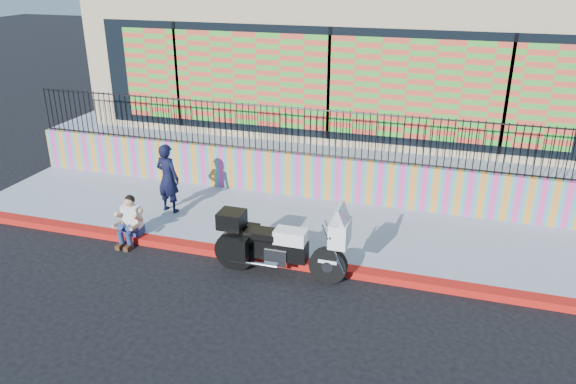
% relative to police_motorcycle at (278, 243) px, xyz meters
% --- Properties ---
extents(ground, '(90.00, 90.00, 0.00)m').
position_rel_police_motorcycle_xyz_m(ground, '(-0.14, 0.39, -0.69)').
color(ground, black).
rests_on(ground, ground).
extents(red_curb, '(16.00, 0.30, 0.15)m').
position_rel_police_motorcycle_xyz_m(red_curb, '(-0.14, 0.39, -0.61)').
color(red_curb, '#A71D0B').
rests_on(red_curb, ground).
extents(sidewalk, '(16.00, 3.00, 0.15)m').
position_rel_police_motorcycle_xyz_m(sidewalk, '(-0.14, 2.04, -0.61)').
color(sidewalk, '#98A3B7').
rests_on(sidewalk, ground).
extents(mural_wall, '(16.00, 0.20, 1.10)m').
position_rel_police_motorcycle_xyz_m(mural_wall, '(-0.14, 3.64, 0.01)').
color(mural_wall, '#E13B8F').
rests_on(mural_wall, sidewalk).
extents(metal_fence, '(15.80, 0.04, 1.20)m').
position_rel_police_motorcycle_xyz_m(metal_fence, '(-0.14, 3.64, 1.16)').
color(metal_fence, black).
rests_on(metal_fence, mural_wall).
extents(elevated_platform, '(16.00, 10.00, 1.25)m').
position_rel_police_motorcycle_xyz_m(elevated_platform, '(-0.14, 8.74, -0.06)').
color(elevated_platform, '#98A3B7').
rests_on(elevated_platform, ground).
extents(storefront_building, '(14.00, 8.06, 4.00)m').
position_rel_police_motorcycle_xyz_m(storefront_building, '(-0.14, 8.52, 2.56)').
color(storefront_building, tan).
rests_on(storefront_building, elevated_platform).
extents(police_motorcycle, '(2.63, 0.87, 1.64)m').
position_rel_police_motorcycle_xyz_m(police_motorcycle, '(0.00, 0.00, 0.00)').
color(police_motorcycle, black).
rests_on(police_motorcycle, ground).
extents(police_officer, '(0.68, 0.51, 1.67)m').
position_rel_police_motorcycle_xyz_m(police_officer, '(-3.31, 1.79, 0.30)').
color(police_officer, black).
rests_on(police_officer, sidewalk).
extents(seated_man, '(0.54, 0.71, 1.06)m').
position_rel_police_motorcycle_xyz_m(seated_man, '(-3.48, 0.27, -0.24)').
color(seated_man, navy).
rests_on(seated_man, ground).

